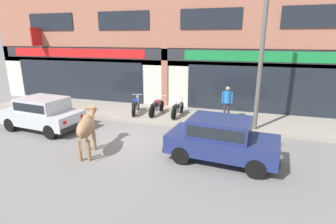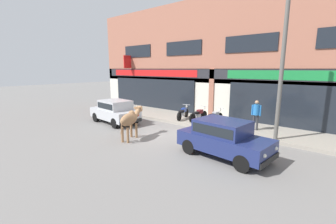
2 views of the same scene
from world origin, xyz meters
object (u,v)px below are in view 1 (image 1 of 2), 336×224
object	(u,v)px
cow	(87,127)
motorcycle_1	(157,107)
utility_pole	(261,54)
motorcycle_2	(178,108)
pedestrian	(227,99)
car_1	(43,112)
car_0	(221,138)
motorcycle_0	(136,106)

from	to	relation	value
cow	motorcycle_1	world-z (taller)	cow
utility_pole	motorcycle_2	bearing A→B (deg)	165.95
pedestrian	utility_pole	bearing A→B (deg)	-38.51
car_1	motorcycle_2	xyz separation A→B (m)	(5.22, 3.33, -0.27)
car_0	car_1	xyz separation A→B (m)	(-7.79, 0.77, 0.00)
car_1	utility_pole	xyz separation A→B (m)	(8.90, 2.40, 2.49)
car_0	pedestrian	distance (m)	4.22
cow	motorcycle_0	world-z (taller)	cow
motorcycle_0	utility_pole	world-z (taller)	utility_pole
motorcycle_0	pedestrian	size ratio (longest dim) A/B	1.11
cow	car_1	world-z (taller)	cow
car_1	motorcycle_0	xyz separation A→B (m)	(3.01, 3.16, -0.27)
motorcycle_1	pedestrian	world-z (taller)	pedestrian
motorcycle_0	pedestrian	distance (m)	4.64
car_0	motorcycle_2	distance (m)	4.84
motorcycle_0	motorcycle_2	world-z (taller)	same
cow	car_0	bearing A→B (deg)	10.64
motorcycle_0	motorcycle_1	xyz separation A→B (m)	(1.10, 0.15, 0.00)
car_1	motorcycle_2	distance (m)	6.19
motorcycle_0	motorcycle_1	bearing A→B (deg)	7.61
motorcycle_1	utility_pole	size ratio (longest dim) A/B	0.29
car_1	pedestrian	xyz separation A→B (m)	(7.60, 3.44, 0.33)
motorcycle_1	motorcycle_2	world-z (taller)	same
car_0	motorcycle_0	xyz separation A→B (m)	(-4.78, 3.93, -0.27)
car_1	motorcycle_1	size ratio (longest dim) A/B	2.05
cow	motorcycle_0	size ratio (longest dim) A/B	1.15
cow	car_1	distance (m)	3.69
car_0	car_1	bearing A→B (deg)	174.36
pedestrian	motorcycle_0	bearing A→B (deg)	-176.50
cow	car_0	distance (m)	4.55
motorcycle_1	utility_pole	world-z (taller)	utility_pole
motorcycle_0	pedestrian	bearing A→B (deg)	3.50
motorcycle_2	utility_pole	world-z (taller)	utility_pole
car_1	car_0	bearing A→B (deg)	-5.64
motorcycle_1	motorcycle_2	distance (m)	1.11
cow	utility_pole	bearing A→B (deg)	35.72
cow	car_1	size ratio (longest dim) A/B	0.55
car_0	pedestrian	size ratio (longest dim) A/B	2.33
car_1	motorcycle_1	xyz separation A→B (m)	(4.11, 3.30, -0.27)
car_0	pedestrian	bearing A→B (deg)	92.52
cow	motorcycle_2	distance (m)	5.31
car_1	utility_pole	world-z (taller)	utility_pole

